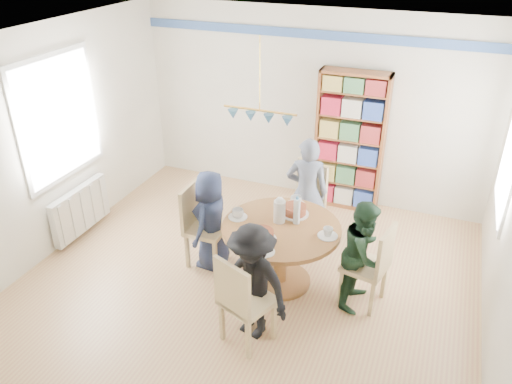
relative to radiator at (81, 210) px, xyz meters
The scene contains 14 objects.
ground 2.46m from the radiator, ahead, with size 5.00×5.00×0.00m, color tan.
room_shell 2.58m from the radiator, 14.73° to the left, with size 5.00×5.00×5.00m.
radiator is the anchor object (origin of this frame).
dining_table 2.76m from the radiator, ahead, with size 1.30×1.30×0.75m.
chair_left 1.75m from the radiator, ahead, with size 0.45×0.45×1.01m.
chair_right 3.77m from the radiator, ahead, with size 0.51×0.51×0.97m.
chair_far 2.92m from the radiator, 20.21° to the left, with size 0.59×0.59×1.03m.
chair_near 2.92m from the radiator, 20.88° to the right, with size 0.57×0.57×1.00m.
person_left 1.90m from the radiator, ahead, with size 0.60×0.39×1.22m, color #1B233D.
person_right 3.67m from the radiator, ahead, with size 0.59×0.46×1.22m, color #172F1E.
person_far 2.93m from the radiator, 18.04° to the left, with size 0.52×0.34×1.43m, color gray.
person_near 2.91m from the radiator, 17.38° to the right, with size 0.81×0.46×1.25m, color black.
bookshelf 3.71m from the radiator, 33.93° to the left, with size 0.93×0.28×1.96m.
tableware 2.77m from the radiator, ahead, with size 1.24×1.24×0.33m.
Camera 1 is at (1.77, -4.04, 3.64)m, focal length 35.00 mm.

